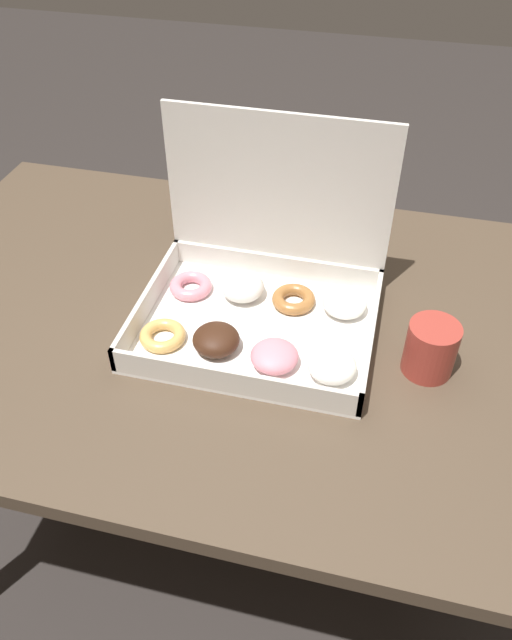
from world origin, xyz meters
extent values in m
plane|color=#2D2826|center=(0.00, 0.00, 0.00)|extent=(8.00, 8.00, 0.00)
cube|color=#4C3D2D|center=(0.00, 0.00, 0.73)|extent=(1.26, 0.84, 0.03)
cylinder|color=#4C3D2D|center=(-0.58, 0.37, 0.36)|extent=(0.06, 0.06, 0.72)
cylinder|color=#4C3D2D|center=(0.58, 0.37, 0.36)|extent=(0.06, 0.06, 0.72)
cube|color=white|center=(0.06, -0.03, 0.75)|extent=(0.39, 0.31, 0.01)
cube|color=beige|center=(0.06, -0.17, 0.78)|extent=(0.39, 0.01, 0.04)
cube|color=beige|center=(0.06, 0.12, 0.78)|extent=(0.39, 0.01, 0.04)
cube|color=beige|center=(-0.13, -0.03, 0.78)|extent=(0.01, 0.31, 0.04)
cube|color=beige|center=(0.25, -0.03, 0.78)|extent=(0.01, 0.31, 0.04)
cube|color=beige|center=(0.06, 0.13, 0.93)|extent=(0.39, 0.01, 0.27)
torus|color=tan|center=(-0.08, -0.09, 0.77)|extent=(0.08, 0.08, 0.02)
ellipsoid|color=#381E11|center=(0.01, -0.09, 0.78)|extent=(0.08, 0.08, 0.04)
ellipsoid|color=pink|center=(0.11, -0.10, 0.77)|extent=(0.08, 0.08, 0.04)
ellipsoid|color=white|center=(0.20, -0.10, 0.78)|extent=(0.08, 0.08, 0.04)
torus|color=pink|center=(-0.08, 0.04, 0.77)|extent=(0.08, 0.08, 0.02)
ellipsoid|color=white|center=(0.01, 0.05, 0.78)|extent=(0.08, 0.08, 0.04)
torus|color=#9E6633|center=(0.11, 0.05, 0.77)|extent=(0.08, 0.08, 0.02)
ellipsoid|color=white|center=(0.20, 0.05, 0.77)|extent=(0.08, 0.08, 0.04)
cylinder|color=#A3382D|center=(0.34, -0.05, 0.79)|extent=(0.08, 0.08, 0.09)
cylinder|color=black|center=(0.34, -0.05, 0.83)|extent=(0.06, 0.06, 0.01)
camera|label=1|loc=(0.24, -0.78, 1.46)|focal=35.00mm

